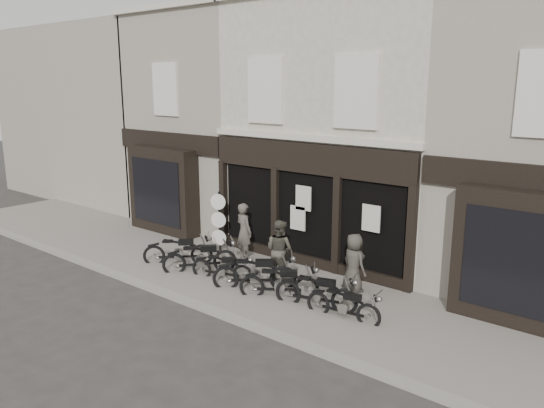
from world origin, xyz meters
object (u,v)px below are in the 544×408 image
Objects in this scene: motorcycle_1 at (201,260)px; motorcycle_2 at (223,270)px; motorcycle_5 at (317,295)px; motorcycle_4 at (280,285)px; motorcycle_6 at (344,307)px; motorcycle_0 at (179,253)px; man_centre at (279,250)px; advert_sign_post at (219,225)px; man_left at (244,232)px; man_right at (354,263)px; motorcycle_3 at (255,276)px.

motorcycle_1 reaches higher than motorcycle_2.
motorcycle_4 is at bearing 166.51° from motorcycle_5.
motorcycle_4 is 0.95× the size of motorcycle_6.
motorcycle_0 is 4.13m from motorcycle_4.
man_centre reaches higher than motorcycle_6.
motorcycle_5 is 1.08× the size of motorcycle_6.
man_centre reaches higher than motorcycle_0.
advert_sign_post reaches higher than motorcycle_1.
man_left reaches higher than motorcycle_0.
motorcycle_4 is at bearing -44.55° from motorcycle_0.
motorcycle_1 is (1.06, -0.06, 0.01)m from motorcycle_0.
advert_sign_post is at bearing 121.64° from motorcycle_4.
motorcycle_1 is 0.89× the size of motorcycle_5.
motorcycle_1 is 1.16× the size of man_right.
motorcycle_5 is at bearing -43.48° from motorcycle_0.
man_centre is 1.08× the size of man_right.
advert_sign_post reaches higher than motorcycle_5.
man_left is at bearing 114.35° from motorcycle_4.
motorcycle_1 reaches higher than motorcycle_6.
motorcycle_0 is 2.16m from man_left.
motorcycle_5 is 0.98× the size of advert_sign_post.
motorcycle_4 is 1.14× the size of man_right.
motorcycle_5 is 4.18m from man_left.
advert_sign_post reaches higher than motorcycle_4.
man_left reaches higher than man_right.
motorcycle_2 is 1.09× the size of man_centre.
advert_sign_post is (0.24, 1.57, 0.64)m from motorcycle_0.
advert_sign_post reaches higher than motorcycle_2.
motorcycle_6 is at bearing -38.11° from advert_sign_post.
motorcycle_5 is at bearing 155.34° from man_centre.
motorcycle_6 is 0.90× the size of advert_sign_post.
advert_sign_post reaches higher than man_left.
motorcycle_1 is 1.93m from advert_sign_post.
man_left is (-3.84, 1.53, 0.63)m from motorcycle_5.
motorcycle_0 is at bearing 171.76° from motorcycle_6.
motorcycle_1 is 2.54m from man_centre.
man_right is (3.41, 1.54, 0.55)m from motorcycle_2.
motorcycle_3 is 0.90m from motorcycle_4.
motorcycle_5 reaches higher than motorcycle_6.
motorcycle_2 is 2.06m from motorcycle_4.
man_centre is (1.28, 1.02, 0.62)m from motorcycle_2.
motorcycle_2 is at bearing 38.88° from man_centre.
motorcycle_2 is at bearing 146.50° from motorcycle_4.
man_right is (4.43, 1.45, 0.50)m from motorcycle_1.
motorcycle_3 is 0.92× the size of motorcycle_5.
man_centre is (-0.78, 0.96, 0.59)m from motorcycle_4.
motorcycle_0 is at bearing 61.15° from man_left.
motorcycle_6 is (4.08, -0.02, -0.00)m from motorcycle_2.
man_right is at bearing -165.98° from man_centre.
motorcycle_1 is 1.07× the size of man_centre.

